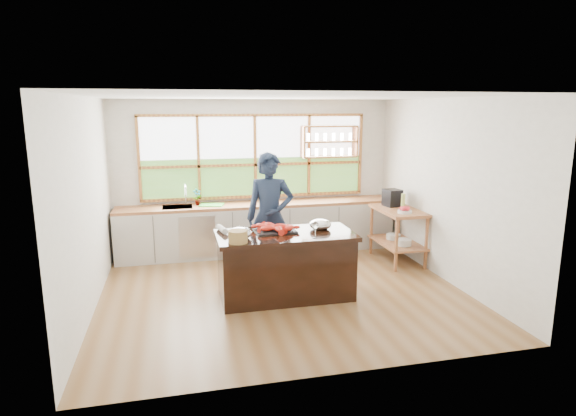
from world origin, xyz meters
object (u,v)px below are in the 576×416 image
object	(u,v)px
island	(286,265)
cook	(270,217)
wicker_basket	(238,237)
espresso_machine	(392,198)

from	to	relation	value
island	cook	size ratio (longest dim) A/B	0.96
cook	wicker_basket	distance (m)	1.20
espresso_machine	wicker_basket	distance (m)	3.32
espresso_machine	wicker_basket	xyz separation A→B (m)	(-2.87, -1.67, -0.07)
island	espresso_machine	xyz separation A→B (m)	(2.19, 1.36, 0.59)
island	espresso_machine	distance (m)	2.65
cook	espresso_machine	world-z (taller)	cook
wicker_basket	cook	bearing A→B (deg)	59.39
island	wicker_basket	world-z (taller)	wicker_basket
espresso_machine	wicker_basket	world-z (taller)	espresso_machine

